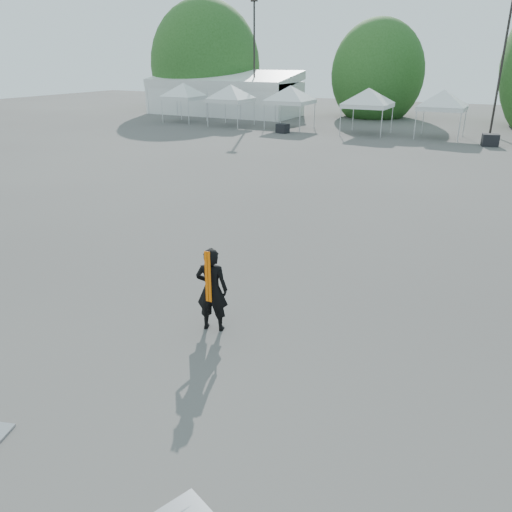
% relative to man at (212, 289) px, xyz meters
% --- Properties ---
extents(ground, '(120.00, 120.00, 0.00)m').
position_rel_man_xyz_m(ground, '(-0.01, 1.82, -0.93)').
color(ground, '#474442').
rests_on(ground, ground).
extents(marquee, '(15.00, 6.25, 4.23)m').
position_rel_man_xyz_m(marquee, '(-22.01, 36.82, 1.04)').
color(marquee, white).
rests_on(marquee, ground).
extents(light_pole_west, '(0.60, 0.25, 10.30)m').
position_rel_man_xyz_m(light_pole_west, '(-18.01, 35.82, 4.84)').
color(light_pole_west, black).
rests_on(light_pole_west, ground).
extents(light_pole_east, '(0.60, 0.25, 9.80)m').
position_rel_man_xyz_m(light_pole_east, '(2.99, 33.82, 4.58)').
color(light_pole_east, black).
rests_on(light_pole_east, ground).
extents(tree_far_w, '(4.80, 4.80, 7.30)m').
position_rel_man_xyz_m(tree_far_w, '(-26.01, 39.82, 3.60)').
color(tree_far_w, '#382314').
rests_on(tree_far_w, ground).
extents(tree_mid_w, '(4.16, 4.16, 6.33)m').
position_rel_man_xyz_m(tree_mid_w, '(-8.01, 41.82, 3.00)').
color(tree_mid_w, '#382314').
rests_on(tree_mid_w, ground).
extents(tent_a, '(4.25, 4.25, 3.88)m').
position_rel_man_xyz_m(tent_a, '(-21.90, 29.89, 2.13)').
color(tent_a, silver).
rests_on(tent_a, ground).
extents(tent_b, '(4.34, 4.34, 3.88)m').
position_rel_man_xyz_m(tent_b, '(-16.84, 29.47, 2.13)').
color(tent_b, silver).
rests_on(tent_b, ground).
extents(tent_c, '(4.64, 4.64, 3.88)m').
position_rel_man_xyz_m(tent_c, '(-11.82, 30.30, 2.13)').
color(tent_c, silver).
rests_on(tent_c, ground).
extents(tent_d, '(4.62, 4.62, 3.88)m').
position_rel_man_xyz_m(tent_d, '(-5.41, 30.10, 2.13)').
color(tent_d, silver).
rests_on(tent_d, ground).
extents(tent_e, '(4.44, 4.44, 3.88)m').
position_rel_man_xyz_m(tent_e, '(-0.18, 30.66, 2.13)').
color(tent_e, silver).
rests_on(tent_e, ground).
extents(man, '(0.78, 0.62, 1.86)m').
position_rel_man_xyz_m(man, '(0.00, 0.00, 0.00)').
color(man, black).
rests_on(man, ground).
extents(crate_west, '(0.99, 0.84, 0.68)m').
position_rel_man_xyz_m(crate_west, '(-11.20, 27.64, -0.59)').
color(crate_west, black).
rests_on(crate_west, ground).
extents(crate_mid, '(1.15, 0.98, 0.78)m').
position_rel_man_xyz_m(crate_mid, '(3.36, 28.44, -0.54)').
color(crate_mid, black).
rests_on(crate_mid, ground).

